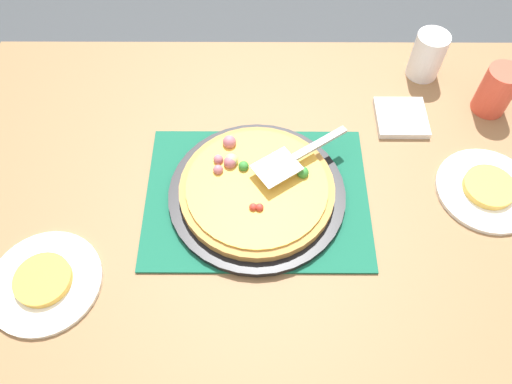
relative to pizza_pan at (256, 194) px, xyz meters
The scene contains 13 objects.
ground_plane 0.76m from the pizza_pan, ahead, with size 8.00×8.00×0.00m, color #3D4247.
dining_table 0.12m from the pizza_pan, ahead, with size 1.40×1.00×0.75m.
placemat 0.01m from the pizza_pan, ahead, with size 0.48×0.36×0.01m, color #145B42.
pizza_pan is the anchor object (origin of this frame).
pizza 0.02m from the pizza_pan, 59.33° to the right, with size 0.33×0.33×0.05m.
plate_near_left 0.50m from the pizza_pan, behind, with size 0.22×0.22×0.01m, color white.
plate_far_right 0.46m from the pizza_pan, 26.06° to the left, with size 0.22×0.22×0.01m, color white.
served_slice_left 0.50m from the pizza_pan, behind, with size 0.11×0.11×0.02m, color #EAB747.
served_slice_right 0.46m from the pizza_pan, 26.06° to the left, with size 0.11×0.11×0.02m, color gold.
cup_far 0.57m from the pizza_pan, 138.04° to the right, with size 0.08×0.08×0.12m, color white.
cup_corner 0.62m from the pizza_pan, 155.12° to the right, with size 0.08×0.08×0.12m, color #E04C38.
pizza_server 0.11m from the pizza_pan, 145.29° to the right, with size 0.21×0.17×0.01m.
napkin_stack 0.41m from the pizza_pan, 147.28° to the right, with size 0.12×0.12×0.02m, color white.
Camera 1 is at (-0.00, 0.57, 1.66)m, focal length 34.67 mm.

